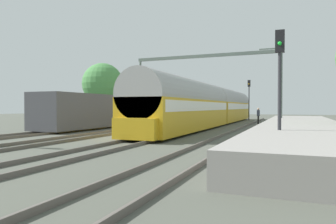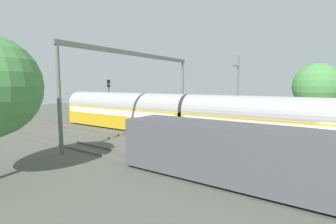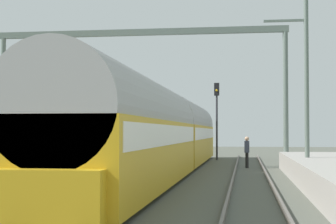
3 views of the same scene
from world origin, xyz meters
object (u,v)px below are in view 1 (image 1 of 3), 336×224
(freight_car, at_px, (97,111))
(person_crossing, at_px, (258,114))
(catenary_gantry, at_px, (204,71))
(passenger_train, at_px, (213,105))
(railway_signal_near, at_px, (280,74))
(railway_signal_far, at_px, (249,95))

(freight_car, bearing_deg, person_crossing, 44.57)
(freight_car, height_order, person_crossing, freight_car)
(catenary_gantry, bearing_deg, passenger_train, -63.95)
(railway_signal_near, bearing_deg, passenger_train, 112.17)
(freight_car, distance_m, railway_signal_far, 22.97)
(railway_signal_near, distance_m, catenary_gantry, 23.27)
(freight_car, xyz_separation_m, railway_signal_near, (15.20, -9.22, 1.68))
(railway_signal_near, xyz_separation_m, railway_signal_far, (-5.04, 29.72, 0.32))
(freight_car, height_order, railway_signal_near, railway_signal_near)
(freight_car, relative_size, railway_signal_far, 2.38)
(passenger_train, xyz_separation_m, freight_car, (-8.24, -7.84, -0.50))
(passenger_train, height_order, freight_car, passenger_train)
(person_crossing, relative_size, railway_signal_near, 0.35)
(freight_car, xyz_separation_m, catenary_gantry, (6.18, 12.06, 4.45))
(catenary_gantry, bearing_deg, freight_car, -117.14)
(freight_car, xyz_separation_m, railway_signal_far, (10.16, 20.50, 2.00))
(person_crossing, height_order, railway_signal_near, railway_signal_near)
(person_crossing, xyz_separation_m, catenary_gantry, (-6.06, 0.00, 4.89))
(passenger_train, distance_m, railway_signal_near, 18.46)
(railway_signal_far, distance_m, catenary_gantry, 9.65)
(railway_signal_far, bearing_deg, person_crossing, -76.17)
(railway_signal_far, bearing_deg, freight_car, -116.36)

